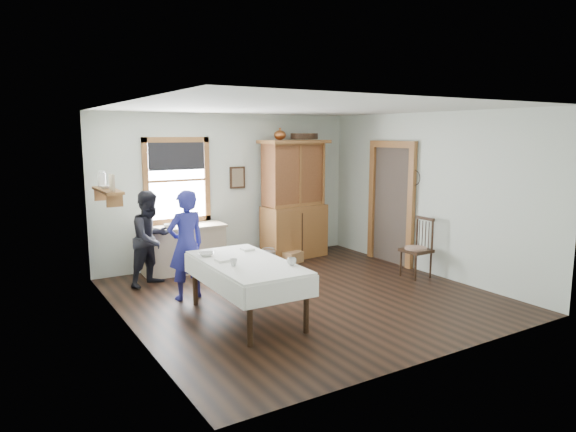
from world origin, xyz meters
The scene contains 20 objects.
room centered at (0.00, 0.00, 1.35)m, with size 5.01×5.01×2.70m.
window centered at (-1.00, 2.47, 1.63)m, with size 1.18×0.07×1.48m.
doorway centered at (2.46, 0.85, 1.16)m, with size 0.09×1.14×2.22m.
wall_shelf centered at (-2.37, 1.54, 1.57)m, with size 0.24×1.00×0.44m.
framed_picture centered at (0.15, 2.46, 1.55)m, with size 0.30×0.04×0.40m, color #331D11.
rug_beater centered at (2.45, 0.30, 1.72)m, with size 0.27×0.27×0.01m, color black.
work_counter centered at (-1.03, 2.17, 0.40)m, with size 1.41×0.53×0.81m, color tan.
china_hutch centered at (1.16, 2.11, 1.12)m, with size 1.31×0.62×2.23m, color #99652F.
dining_table centered at (-1.12, -0.37, 0.38)m, with size 0.99×1.88×0.75m, color white.
spindle_chair centered at (2.13, -0.13, 0.50)m, with size 0.46×0.46×1.00m, color #331D11.
pail centered at (0.35, 1.69, 0.15)m, with size 0.27×0.27×0.29m, color #919399.
wicker_basket centered at (0.90, 1.74, 0.10)m, with size 0.35×0.25×0.20m, color #A87B4C.
woman_blue centered at (-1.49, 0.79, 0.73)m, with size 0.53×0.35×1.46m, color navy.
figure_dark centered at (-1.72, 1.71, 0.69)m, with size 0.67×0.52×1.38m, color black.
table_cup_a centered at (-0.74, -0.84, 0.80)m, with size 0.12×0.12×0.09m, color silver.
table_cup_b centered at (-1.35, -0.49, 0.79)m, with size 0.09×0.09×0.09m, color silver.
table_bowl centered at (-1.44, 0.15, 0.78)m, with size 0.22×0.22×0.06m, color silver.
counter_book centered at (-1.52, 2.08, 0.82)m, with size 0.16×0.22×0.02m, color #70604A.
counter_bowl centered at (-1.27, 2.12, 0.84)m, with size 0.20×0.20×0.06m, color silver.
shelf_bowl centered at (-2.37, 1.55, 1.60)m, with size 0.22×0.22×0.05m, color silver.
Camera 1 is at (-3.98, -6.04, 2.36)m, focal length 32.00 mm.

